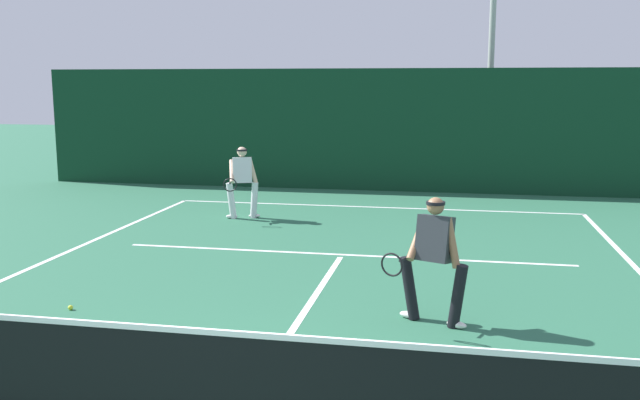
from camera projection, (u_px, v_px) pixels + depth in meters
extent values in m
cube|color=white|center=(373.00, 207.00, 16.79)|extent=(9.75, 0.10, 0.01)
cube|color=white|center=(342.00, 255.00, 12.16)|extent=(7.95, 0.10, 0.01)
cube|color=white|center=(300.00, 318.00, 8.89)|extent=(0.10, 6.40, 0.01)
cube|color=black|center=(216.00, 390.00, 5.71)|extent=(10.51, 0.02, 0.96)
cube|color=white|center=(215.00, 332.00, 5.63)|extent=(10.51, 0.03, 0.05)
cylinder|color=black|center=(458.00, 297.00, 8.46)|extent=(0.28, 0.23, 0.82)
cylinder|color=black|center=(410.00, 288.00, 8.82)|extent=(0.33, 0.25, 0.82)
ellipsoid|color=white|center=(457.00, 324.00, 8.52)|extent=(0.28, 0.20, 0.09)
ellipsoid|color=white|center=(409.00, 315.00, 8.88)|extent=(0.28, 0.20, 0.09)
cube|color=#2D3338|center=(435.00, 239.00, 8.52)|extent=(0.51, 0.45, 0.60)
cylinder|color=#9E704C|center=(452.00, 243.00, 8.40)|extent=(0.25, 0.18, 0.63)
cylinder|color=#9E704C|center=(417.00, 238.00, 8.66)|extent=(0.28, 0.49, 0.53)
sphere|color=#9E704C|center=(436.00, 206.00, 8.46)|extent=(0.22, 0.22, 0.22)
cylinder|color=black|center=(436.00, 203.00, 8.45)|extent=(0.31, 0.31, 0.04)
cylinder|color=black|center=(405.00, 259.00, 8.51)|extent=(0.13, 0.25, 0.03)
torus|color=black|center=(392.00, 265.00, 8.23)|extent=(0.28, 0.13, 0.29)
cylinder|color=silver|center=(254.00, 200.00, 15.41)|extent=(0.24, 0.20, 0.81)
cylinder|color=silver|center=(231.00, 201.00, 15.34)|extent=(0.26, 0.21, 0.81)
ellipsoid|color=white|center=(254.00, 216.00, 15.47)|extent=(0.28, 0.19, 0.09)
ellipsoid|color=white|center=(232.00, 216.00, 15.40)|extent=(0.28, 0.19, 0.09)
cube|color=silver|center=(242.00, 170.00, 15.26)|extent=(0.48, 0.39, 0.58)
cylinder|color=beige|center=(253.00, 171.00, 15.30)|extent=(0.26, 0.17, 0.62)
cylinder|color=beige|center=(232.00, 171.00, 15.24)|extent=(0.26, 0.51, 0.50)
sphere|color=beige|center=(242.00, 152.00, 15.20)|extent=(0.22, 0.22, 0.22)
cylinder|color=black|center=(242.00, 150.00, 15.19)|extent=(0.30, 0.30, 0.04)
cylinder|color=black|center=(230.00, 183.00, 15.02)|extent=(0.12, 0.26, 0.03)
torus|color=black|center=(230.00, 185.00, 14.69)|extent=(0.29, 0.12, 0.29)
sphere|color=#D1E033|center=(70.00, 308.00, 9.20)|extent=(0.07, 0.07, 0.07)
cube|color=#0E3520|center=(385.00, 130.00, 19.09)|extent=(20.10, 0.12, 3.39)
cylinder|color=#9EA39E|center=(491.00, 49.00, 19.72)|extent=(0.18, 0.18, 7.90)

